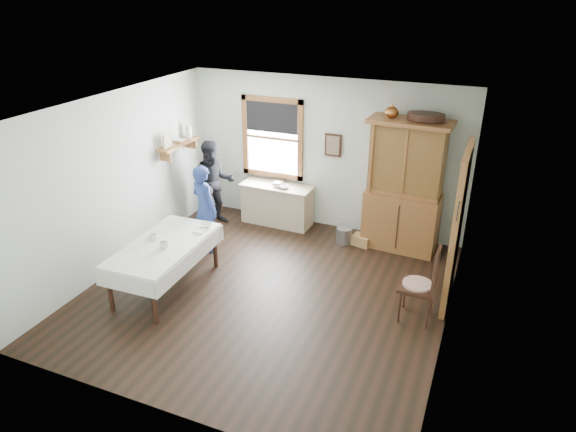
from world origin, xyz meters
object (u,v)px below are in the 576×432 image
at_px(work_counter, 277,204).
at_px(china_hutch, 404,187).
at_px(figure_dark, 214,186).
at_px(pail, 344,235).
at_px(wicker_basket, 362,240).
at_px(dining_table, 166,266).
at_px(spindle_chair, 418,283).
at_px(woman_blue, 205,212).

height_order(work_counter, china_hutch, china_hutch).
xyz_separation_m(work_counter, china_hutch, (2.30, -0.08, 0.73)).
bearing_deg(china_hutch, figure_dark, -170.66).
bearing_deg(china_hutch, pail, -163.06).
bearing_deg(work_counter, pail, -10.32).
bearing_deg(pail, wicker_basket, 7.01).
xyz_separation_m(dining_table, figure_dark, (-0.45, 2.23, 0.37)).
xyz_separation_m(dining_table, spindle_chair, (3.52, 0.63, 0.17)).
height_order(china_hutch, pail, china_hutch).
bearing_deg(dining_table, wicker_basket, 46.02).
distance_m(work_counter, wicker_basket, 1.74).
bearing_deg(china_hutch, spindle_chair, -69.06).
distance_m(pail, woman_blue, 2.41).
relative_size(spindle_chair, wicker_basket, 3.49).
relative_size(dining_table, woman_blue, 1.31).
relative_size(spindle_chair, pail, 3.74).
relative_size(pail, figure_dark, 0.20).
bearing_deg(work_counter, woman_blue, -114.67).
height_order(spindle_chair, figure_dark, figure_dark).
distance_m(work_counter, spindle_chair, 3.54).
relative_size(china_hutch, woman_blue, 1.60).
distance_m(china_hutch, woman_blue, 3.28).
bearing_deg(woman_blue, figure_dark, -44.23).
distance_m(work_counter, dining_table, 2.72).
bearing_deg(work_counter, wicker_basket, -7.00).
bearing_deg(wicker_basket, dining_table, -133.98).
distance_m(spindle_chair, woman_blue, 3.65).
xyz_separation_m(work_counter, dining_table, (-0.61, -2.65, -0.02)).
distance_m(dining_table, spindle_chair, 3.58).
xyz_separation_m(spindle_chair, figure_dark, (-3.97, 1.59, 0.19)).
distance_m(dining_table, wicker_basket, 3.34).
bearing_deg(figure_dark, spindle_chair, -57.92).
bearing_deg(pail, china_hutch, 13.45).
distance_m(work_counter, woman_blue, 1.58).
bearing_deg(work_counter, spindle_chair, -33.18).
height_order(spindle_chair, wicker_basket, spindle_chair).
relative_size(spindle_chair, figure_dark, 0.74).
bearing_deg(wicker_basket, spindle_chair, -55.56).
bearing_deg(figure_dark, wicker_basket, -32.61).
distance_m(spindle_chair, figure_dark, 4.28).
xyz_separation_m(pail, wicker_basket, (0.30, 0.04, -0.05)).
relative_size(china_hutch, dining_table, 1.22).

